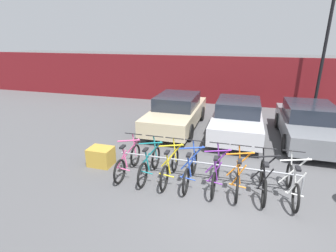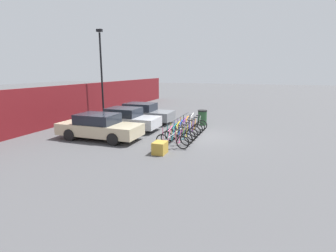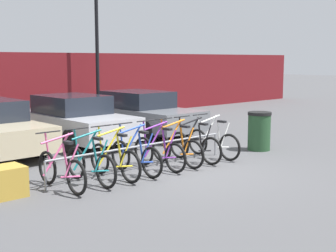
# 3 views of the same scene
# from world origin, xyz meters

# --- Properties ---
(ground_plane) EXTENTS (120.00, 120.00, 0.00)m
(ground_plane) POSITION_xyz_m (0.00, 0.00, 0.00)
(ground_plane) COLOR #4C4C4F
(hoarding_wall) EXTENTS (36.00, 0.16, 2.68)m
(hoarding_wall) POSITION_xyz_m (0.00, 9.50, 1.34)
(hoarding_wall) COLOR maroon
(hoarding_wall) RESTS_ON ground
(bike_rack) EXTENTS (4.80, 0.04, 0.57)m
(bike_rack) POSITION_xyz_m (-0.68, 0.68, 0.50)
(bike_rack) COLOR gray
(bike_rack) RESTS_ON ground
(bicycle_pink) EXTENTS (0.68, 1.71, 1.05)m
(bicycle_pink) POSITION_xyz_m (-2.81, 0.53, 0.38)
(bicycle_pink) COLOR black
(bicycle_pink) RESTS_ON ground
(bicycle_teal) EXTENTS (0.68, 1.71, 1.05)m
(bicycle_teal) POSITION_xyz_m (-2.16, 0.53, 0.38)
(bicycle_teal) COLOR black
(bicycle_teal) RESTS_ON ground
(bicycle_yellow) EXTENTS (0.68, 1.71, 1.05)m
(bicycle_yellow) POSITION_xyz_m (-1.58, 0.53, 0.38)
(bicycle_yellow) COLOR black
(bicycle_yellow) RESTS_ON ground
(bicycle_blue) EXTENTS (0.68, 1.71, 1.05)m
(bicycle_blue) POSITION_xyz_m (-1.02, 0.53, 0.38)
(bicycle_blue) COLOR black
(bicycle_blue) RESTS_ON ground
(bicycle_purple) EXTENTS (0.68, 1.71, 1.05)m
(bicycle_purple) POSITION_xyz_m (-0.36, 0.53, 0.38)
(bicycle_purple) COLOR black
(bicycle_purple) RESTS_ON ground
(bicycle_orange) EXTENTS (0.68, 1.71, 1.05)m
(bicycle_orange) POSITION_xyz_m (0.19, 0.53, 0.38)
(bicycle_orange) COLOR black
(bicycle_orange) RESTS_ON ground
(bicycle_black) EXTENTS (0.68, 1.71, 1.05)m
(bicycle_black) POSITION_xyz_m (0.79, 0.53, 0.38)
(bicycle_black) COLOR black
(bicycle_black) RESTS_ON ground
(bicycle_white) EXTENTS (0.68, 1.71, 1.05)m
(bicycle_white) POSITION_xyz_m (1.45, 0.53, 0.38)
(bicycle_white) COLOR black
(bicycle_white) RESTS_ON ground
(car_silver) EXTENTS (1.91, 4.27, 1.40)m
(car_silver) POSITION_xyz_m (-0.02, 4.61, 0.69)
(car_silver) COLOR #B7B7BC
(car_silver) RESTS_ON ground
(car_grey) EXTENTS (1.91, 4.52, 1.40)m
(car_grey) POSITION_xyz_m (2.49, 4.66, 0.69)
(car_grey) COLOR slate
(car_grey) RESTS_ON ground
(lamp_post) EXTENTS (0.24, 0.44, 6.74)m
(lamp_post) POSITION_xyz_m (3.51, 8.50, 3.73)
(lamp_post) COLOR black
(lamp_post) RESTS_ON ground
(trash_bin) EXTENTS (0.63, 0.63, 1.03)m
(trash_bin) POSITION_xyz_m (3.08, 0.34, 0.52)
(trash_bin) COLOR #234728
(trash_bin) RESTS_ON ground
(cargo_crate) EXTENTS (0.70, 0.56, 0.55)m
(cargo_crate) POSITION_xyz_m (-3.81, 0.78, 0.28)
(cargo_crate) COLOR #B28C33
(cargo_crate) RESTS_ON ground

